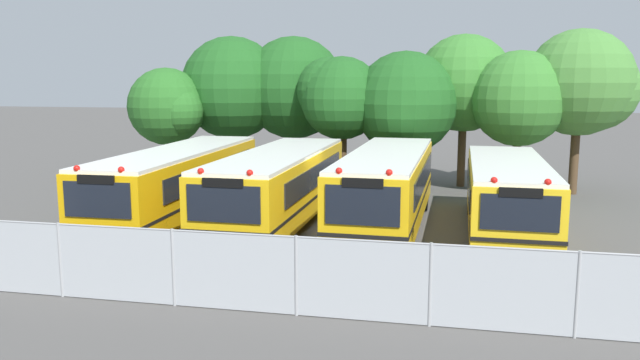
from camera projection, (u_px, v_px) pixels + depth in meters
ground_plane at (333, 227)px, 21.19m from camera, size 160.00×160.00×0.00m
school_bus_0 at (179, 181)px, 22.06m from camera, size 2.64×10.95×2.66m
school_bus_1 at (279, 185)px, 21.28m from camera, size 2.63×10.55×2.66m
school_bus_2 at (387, 187)px, 20.66m from camera, size 2.61×10.33×2.74m
school_bus_3 at (507, 194)px, 19.96m from camera, size 2.54×9.25×2.53m
tree_0 at (169, 107)px, 28.98m from camera, size 3.71×3.61×5.51m
tree_1 at (237, 89)px, 30.52m from camera, size 5.07×5.01×7.05m
tree_2 at (298, 90)px, 30.65m from camera, size 5.11×5.01×7.06m
tree_3 at (338, 96)px, 27.95m from camera, size 3.94×3.73×6.00m
tree_4 at (407, 102)px, 27.59m from camera, size 4.59×4.59×6.22m
tree_5 at (465, 82)px, 28.42m from camera, size 4.45×4.45×7.02m
tree_6 at (521, 99)px, 26.58m from camera, size 4.10×4.10×6.21m
tree_7 at (585, 85)px, 26.49m from camera, size 4.76×4.55×7.11m
chainlink_fence at (296, 274)px, 13.08m from camera, size 16.81×0.07×1.76m
traffic_cone at (308, 288)px, 14.25m from camera, size 0.38×0.38×0.50m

